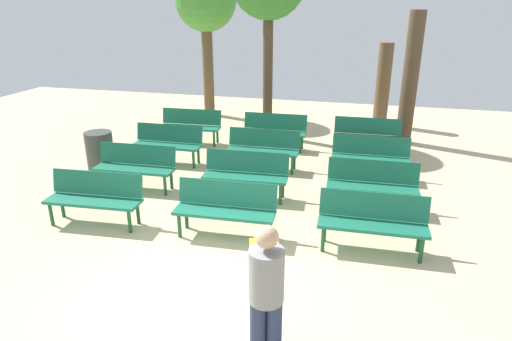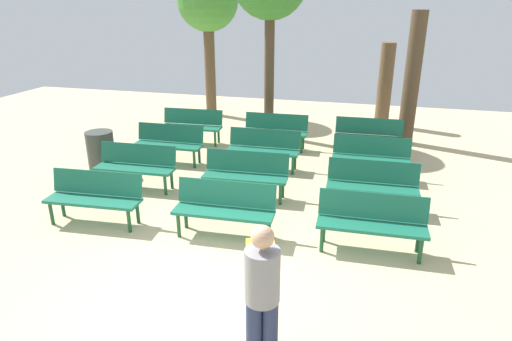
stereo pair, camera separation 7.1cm
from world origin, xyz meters
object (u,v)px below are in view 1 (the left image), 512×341
Objects in this scene: bench_r0_c1 at (226,206)px; bench_r1_c1 at (246,172)px; bench_r2_c2 at (370,155)px; tree_0 at (383,85)px; bench_r3_c0 at (191,124)px; bench_r0_c0 at (95,195)px; trash_bin at (100,153)px; tree_3 at (410,80)px; bench_r0_c2 at (373,219)px; bench_r3_c1 at (274,129)px; bench_r1_c2 at (372,182)px; bench_r2_c0 at (168,142)px; tree_1 at (206,3)px; bench_r2_c1 at (263,147)px; visitor_with_backpack at (266,290)px; bench_r1_c0 at (136,164)px; bench_r3_c2 at (367,134)px.

bench_r0_c1 is 1.00× the size of bench_r1_c1.
tree_0 is (0.24, 4.51, 0.70)m from bench_r2_c2.
bench_r3_c0 is 5.82m from tree_0.
bench_r0_c0 is 2.34m from trash_bin.
bench_r0_c0 is 8.09m from tree_3.
bench_r3_c1 is (-2.45, 4.44, 0.00)m from bench_r0_c2.
bench_r1_c2 is at bearing -100.34° from tree_3.
tree_1 is (-0.67, 4.62, 2.95)m from bench_r2_c0.
bench_r2_c1 is 0.98× the size of visitor_with_backpack.
bench_r0_c2 is 1.00× the size of bench_r1_c0.
bench_r2_c2 is at bearing -33.01° from bench_r3_c1.
bench_r0_c1 and bench_r3_c2 have the same top height.
visitor_with_backpack is (3.67, -7.02, 0.43)m from bench_r3_c0.
bench_r0_c1 is at bearing -33.21° from bench_r1_c0.
bench_r2_c2 is 0.98× the size of visitor_with_backpack.
bench_r2_c0 is (-0.02, 1.54, 0.00)m from bench_r1_c0.
tree_3 is at bearing 11.30° from bench_r3_c0.
bench_r1_c1 is at bearing -54.88° from bench_r3_c0.
bench_r1_c0 is at bearing -143.33° from bench_r2_c1.
bench_r1_c1 is 1.01× the size of bench_r3_c2.
bench_r0_c1 is 2.70m from bench_r1_c0.
bench_r1_c1 is (-2.35, 1.39, 0.00)m from bench_r0_c2.
bench_r2_c2 is at bearing -88.29° from bench_r3_c2.
tree_1 reaches higher than bench_r0_c2.
bench_r2_c1 is at bearing 88.31° from bench_r1_c1.
tree_1 is 1.35× the size of tree_3.
bench_r2_c0 is 6.54m from visitor_with_backpack.
bench_r1_c1 is at bearing -112.32° from tree_0.
bench_r2_c1 is at bearing 3.08° from bench_r2_c0.
tree_3 is (5.45, 1.39, 1.16)m from bench_r3_c0.
trash_bin is (-3.35, 0.36, -0.03)m from bench_r1_c1.
bench_r2_c1 is 5.80m from visitor_with_backpack.
bench_r1_c2 is 1.00× the size of bench_r2_c2.
bench_r3_c2 is (4.42, 3.31, 0.00)m from bench_r1_c0.
bench_r3_c1 is 1.70× the size of trash_bin.
bench_r1_c0 is 3.83m from bench_r3_c1.
tree_1 is at bearing 138.34° from bench_r2_c2.
bench_r0_c2 is at bearing -89.92° from bench_r2_c2.
trash_bin reaches higher than bench_r1_c2.
tree_0 reaches higher than bench_r1_c2.
visitor_with_backpack is at bearing -66.36° from bench_r0_c1.
bench_r3_c1 is (2.24, 0.07, 0.00)m from bench_r3_c0.
bench_r0_c0 is 1.53m from bench_r1_c0.
bench_r3_c2 is at bearing -29.19° from tree_1.
bench_r0_c0 is 4.64m from bench_r3_c0.
bench_r0_c1 is (2.24, 0.14, 0.00)m from bench_r0_c0.
bench_r0_c0 is 0.49× the size of tree_3.
bench_r0_c1 is 1.01× the size of bench_r2_c2.
bench_r3_c1 is (-0.05, 1.47, 0.00)m from bench_r2_c1.
bench_r2_c0 is 6.74m from tree_0.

